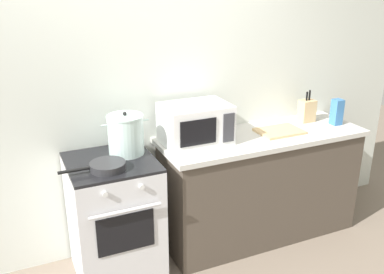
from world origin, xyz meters
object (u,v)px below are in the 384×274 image
(frying_pan, at_px, (107,166))
(cutting_board, at_px, (280,131))
(microwave, at_px, (195,124))
(pasta_box, at_px, (337,112))
(stove, at_px, (115,219))
(stock_pot, at_px, (126,135))
(knife_block, at_px, (307,111))

(frying_pan, height_order, cutting_board, frying_pan)
(microwave, relative_size, pasta_box, 2.27)
(stove, relative_size, microwave, 1.84)
(stock_pot, xyz_separation_m, microwave, (0.54, -0.01, 0.01))
(cutting_board, bearing_deg, frying_pan, -174.82)
(stove, distance_m, stock_pot, 0.62)
(stove, bearing_deg, frying_pan, -113.78)
(microwave, xyz_separation_m, knife_block, (1.09, 0.06, -0.05))
(knife_block, bearing_deg, stove, -175.44)
(stove, relative_size, cutting_board, 2.56)
(stock_pot, height_order, frying_pan, stock_pot)
(knife_block, bearing_deg, pasta_box, -43.52)
(frying_pan, xyz_separation_m, pasta_box, (2.01, 0.10, 0.08))
(stock_pot, xyz_separation_m, cutting_board, (1.26, -0.08, -0.13))
(stove, xyz_separation_m, knife_block, (1.77, 0.14, 0.56))
(cutting_board, bearing_deg, microwave, 173.78)
(stove, height_order, frying_pan, frying_pan)
(frying_pan, xyz_separation_m, microwave, (0.74, 0.21, 0.12))
(frying_pan, height_order, knife_block, knife_block)
(pasta_box, bearing_deg, microwave, 175.13)
(cutting_board, xyz_separation_m, knife_block, (0.37, 0.14, 0.09))
(knife_block, bearing_deg, microwave, -176.75)
(stove, bearing_deg, pasta_box, -0.85)
(stock_pot, bearing_deg, frying_pan, -132.60)
(frying_pan, bearing_deg, pasta_box, 2.91)
(frying_pan, distance_m, pasta_box, 2.01)
(stove, xyz_separation_m, frying_pan, (-0.06, -0.13, 0.48))
(microwave, bearing_deg, stock_pot, 179.35)
(stock_pot, relative_size, frying_pan, 0.78)
(stove, distance_m, frying_pan, 0.51)
(frying_pan, xyz_separation_m, knife_block, (1.83, 0.27, 0.07))
(stock_pot, distance_m, cutting_board, 1.26)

